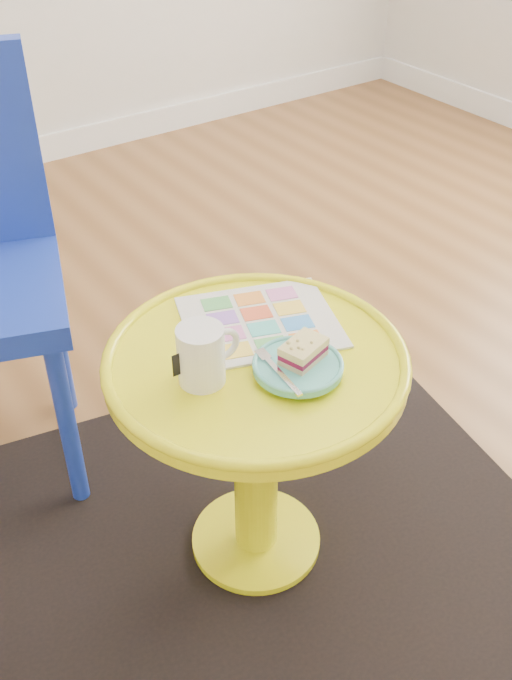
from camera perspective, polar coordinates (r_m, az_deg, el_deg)
floor at (r=2.14m, az=6.52°, el=-4.11°), size 4.00×4.00×0.00m
rug at (r=1.77m, az=0.00°, el=-14.97°), size 1.48×1.32×0.01m
side_table at (r=1.49m, az=0.00°, el=-5.88°), size 0.56×0.56×0.53m
newspaper at (r=1.48m, az=0.30°, el=1.37°), size 0.36×0.34×0.01m
mug at (r=1.31m, az=-4.07°, el=-1.01°), size 0.12×0.08×0.11m
plate at (r=1.35m, az=3.17°, el=-2.02°), size 0.16×0.16×0.02m
cake_slice at (r=1.34m, az=3.58°, el=-0.84°), size 0.09×0.08×0.04m
fork at (r=1.32m, az=1.58°, el=-2.28°), size 0.03×0.14×0.00m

